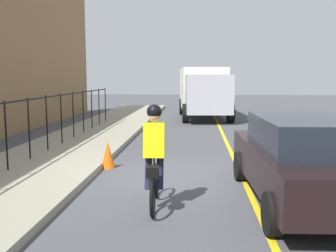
# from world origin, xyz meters

# --- Properties ---
(ground_plane) EXTENTS (80.00, 80.00, 0.00)m
(ground_plane) POSITION_xyz_m (0.00, 0.00, 0.00)
(ground_plane) COLOR #44464A
(lane_line_centre) EXTENTS (36.00, 0.12, 0.01)m
(lane_line_centre) POSITION_xyz_m (0.00, -1.60, 0.00)
(lane_line_centre) COLOR yellow
(lane_line_centre) RESTS_ON ground
(sidewalk) EXTENTS (40.00, 3.20, 0.15)m
(sidewalk) POSITION_xyz_m (0.00, 3.40, 0.07)
(sidewalk) COLOR gray
(sidewalk) RESTS_ON ground
(iron_fence) EXTENTS (16.81, 0.04, 1.60)m
(iron_fence) POSITION_xyz_m (1.00, 3.80, 1.26)
(iron_fence) COLOR black
(iron_fence) RESTS_ON sidewalk
(cyclist_lead) EXTENTS (1.71, 0.37, 1.83)m
(cyclist_lead) POSITION_xyz_m (-2.07, 0.19, 0.91)
(cyclist_lead) COLOR black
(cyclist_lead) RESTS_ON ground
(patrol_sedan) EXTENTS (4.47, 2.07, 1.58)m
(patrol_sedan) POSITION_xyz_m (-1.62, -2.43, 0.82)
(patrol_sedan) COLOR black
(patrol_sedan) RESTS_ON ground
(box_truck_background) EXTENTS (6.87, 2.94, 2.78)m
(box_truck_background) POSITION_xyz_m (12.93, -0.92, 1.55)
(box_truck_background) COLOR silver
(box_truck_background) RESTS_ON ground
(traffic_cone_near) EXTENTS (0.36, 0.36, 0.68)m
(traffic_cone_near) POSITION_xyz_m (0.78, 1.68, 0.34)
(traffic_cone_near) COLOR #F95F10
(traffic_cone_near) RESTS_ON ground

